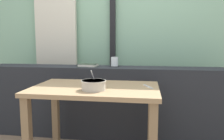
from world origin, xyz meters
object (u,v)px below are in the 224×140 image
closed_book (88,65)px  fork_utensil (148,87)px  juice_glass (115,62)px  coaster_square (115,66)px  soup_bowl (94,85)px  breakfast_table (95,100)px

closed_book → fork_utensil: 0.88m
juice_glass → coaster_square: bearing=180.0°
juice_glass → soup_bowl: (-0.05, -0.79, -0.11)m
soup_bowl → juice_glass: bearing=86.0°
breakfast_table → coaster_square: size_ratio=10.47×
coaster_square → soup_bowl: bearing=-94.0°
coaster_square → fork_utensil: (0.37, -0.61, -0.10)m
juice_glass → fork_utensil: size_ratio=0.61×
coaster_square → juice_glass: 0.05m
juice_glass → closed_book: juice_glass is taller
soup_bowl → breakfast_table: bearing=96.9°
breakfast_table → closed_book: size_ratio=4.74×
closed_book → fork_utensil: (0.66, -0.57, -0.11)m
closed_book → soup_bowl: (0.24, -0.76, -0.07)m
fork_utensil → juice_glass: bearing=97.7°
breakfast_table → juice_glass: juice_glass is taller
juice_glass → closed_book: size_ratio=0.47×
closed_book → juice_glass: bearing=6.0°
closed_book → fork_utensil: closed_book is taller
breakfast_table → coaster_square: coaster_square is taller
breakfast_table → juice_glass: 0.72m
closed_book → soup_bowl: bearing=-72.3°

